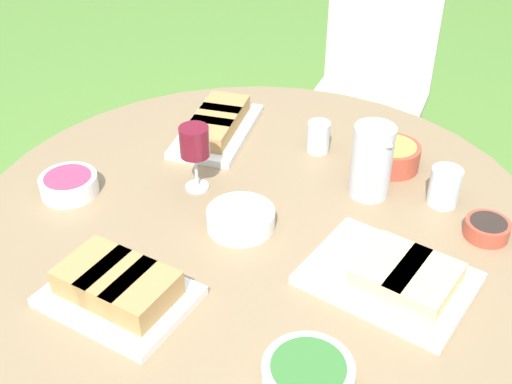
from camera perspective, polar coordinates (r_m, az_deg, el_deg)
name	(u,v)px	position (r m, az deg, el deg)	size (l,w,h in m)	color
dining_table	(256,239)	(1.59, 0.00, -4.22)	(1.38, 1.38, 0.70)	#4C4C51
chair_far_back	(371,82)	(2.61, 10.15, 9.59)	(0.60, 0.60, 0.89)	beige
water_pitcher	(372,161)	(1.58, 10.25, 2.73)	(0.11, 0.10, 0.19)	silver
wine_glass	(195,144)	(1.56, -5.49, 4.25)	(0.07, 0.07, 0.17)	silver
platter_bread_main	(397,277)	(1.36, 12.41, -7.36)	(0.40, 0.35, 0.06)	white
platter_charcuterie	(217,125)	(1.84, -3.51, 5.98)	(0.36, 0.38, 0.06)	white
platter_sandwich_side	(118,288)	(1.32, -12.19, -8.30)	(0.35, 0.32, 0.08)	white
bowl_fries	(393,155)	(1.72, 12.04, 3.24)	(0.14, 0.14, 0.07)	#B74733
bowl_salad	(308,374)	(1.16, 4.64, -15.80)	(0.16, 0.16, 0.05)	white
bowl_olives	(487,228)	(1.55, 19.86, -3.02)	(0.10, 0.10, 0.04)	#B74733
bowl_dip_red	(69,184)	(1.66, -16.30, 0.70)	(0.14, 0.14, 0.05)	white
bowl_dip_cream	(241,218)	(1.48, -1.36, -2.31)	(0.16, 0.16, 0.05)	white
cup_water_near	(318,137)	(1.76, 5.58, 4.90)	(0.06, 0.06, 0.09)	silver
cup_water_far	(445,187)	(1.61, 16.42, 0.47)	(0.07, 0.07, 0.10)	silver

